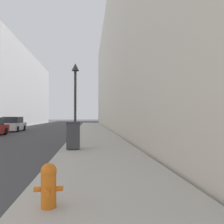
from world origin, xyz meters
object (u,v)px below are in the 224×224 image
object	(u,v)px
trash_bin	(73,135)
parked_sedan_far	(13,125)
lamppost	(75,90)
fire_hydrant	(49,184)

from	to	relation	value
trash_bin	parked_sedan_far	xyz separation A→B (m)	(-7.69, 14.70, -0.05)
trash_bin	parked_sedan_far	world-z (taller)	parked_sedan_far
parked_sedan_far	lamppost	bearing A→B (deg)	-54.96
trash_bin	parked_sedan_far	size ratio (longest dim) A/B	0.32
parked_sedan_far	fire_hydrant	bearing A→B (deg)	-70.12
lamppost	parked_sedan_far	xyz separation A→B (m)	(-7.52, 10.73, -2.68)
lamppost	parked_sedan_far	distance (m)	13.37
fire_hydrant	trash_bin	bearing A→B (deg)	90.40
fire_hydrant	trash_bin	size ratio (longest dim) A/B	0.59
trash_bin	parked_sedan_far	bearing A→B (deg)	117.61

